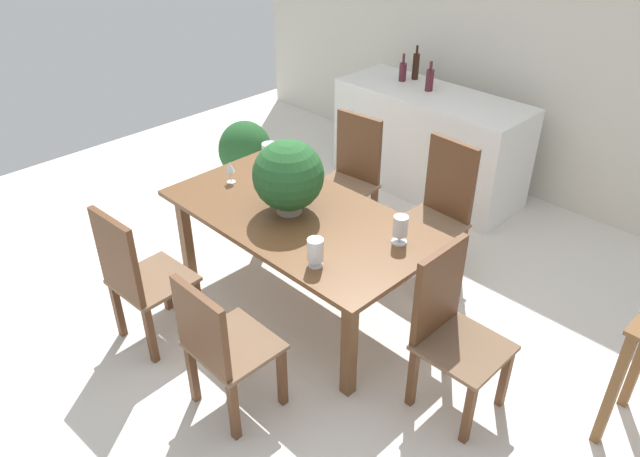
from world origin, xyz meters
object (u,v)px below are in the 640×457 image
chair_near_left (136,275)px  wine_bottle_tall (416,66)px  chair_far_left (352,171)px  crystal_vase_right (400,228)px  flower_centerpiece (288,176)px  wine_bottle_clear (403,71)px  crystal_vase_left (270,153)px  chair_far_right (439,206)px  wine_glass (230,168)px  chair_near_right (219,344)px  chair_foot_end (450,324)px  crystal_vase_center_near (315,251)px  dining_table (299,225)px  potted_plant_floor (245,152)px  kitchen_counter (429,142)px  wine_bottle_green (430,80)px

chair_near_left → wine_bottle_tall: 3.26m
chair_far_left → crystal_vase_right: bearing=-40.9°
crystal_vase_right → wine_bottle_tall: bearing=125.9°
flower_centerpiece → wine_bottle_clear: (-0.76, 2.11, 0.03)m
crystal_vase_left → chair_far_right: bearing=32.5°
flower_centerpiece → wine_glass: bearing=-178.0°
chair_near_right → chair_foot_end: (0.80, 0.98, 0.03)m
chair_foot_end → chair_far_right: chair_far_right is taller
crystal_vase_left → crystal_vase_right: bearing=-5.0°
crystal_vase_left → crystal_vase_center_near: 1.31m
dining_table → wine_glass: bearing=-176.5°
wine_glass → crystal_vase_left: bearing=87.8°
wine_bottle_tall → chair_near_left: bearing=-83.4°
dining_table → chair_foot_end: size_ratio=1.84×
crystal_vase_left → wine_glass: bearing=-92.2°
chair_foot_end → wine_bottle_tall: size_ratio=3.23×
chair_foot_end → chair_far_left: 1.91m
wine_bottle_clear → potted_plant_floor: size_ratio=0.40×
chair_far_left → crystal_vase_center_near: (0.91, -1.31, 0.29)m
wine_bottle_tall → chair_far_left: bearing=-74.0°
chair_foot_end → crystal_vase_right: (-0.54, 0.20, 0.30)m
kitchen_counter → chair_near_right: bearing=-74.4°
chair_far_left → crystal_vase_center_near: chair_far_left is taller
chair_near_left → chair_foot_end: 1.90m
dining_table → kitchen_counter: (-0.42, 2.02, -0.18)m
potted_plant_floor → wine_bottle_tall: bearing=55.4°
wine_bottle_green → potted_plant_floor: (-1.20, -1.16, -0.71)m
chair_foot_end → crystal_vase_center_near: chair_foot_end is taller
crystal_vase_left → wine_bottle_tall: bearing=94.0°
crystal_vase_center_near → wine_bottle_tall: wine_bottle_tall is taller
flower_centerpiece → chair_near_right: bearing=-63.2°
wine_bottle_clear → flower_centerpiece: bearing=-70.1°
dining_table → crystal_vase_right: size_ratio=10.04×
chair_near_right → chair_far_left: (-0.84, 1.96, 0.04)m
chair_near_left → wine_bottle_tall: (-0.37, 3.20, 0.52)m
crystal_vase_left → wine_bottle_tall: size_ratio=0.61×
chair_far_left → crystal_vase_right: 1.38m
chair_foot_end → potted_plant_floor: size_ratio=1.61×
chair_near_left → chair_far_left: chair_far_left is taller
dining_table → flower_centerpiece: size_ratio=3.71×
crystal_vase_right → chair_far_right: bearing=107.9°
crystal_vase_right → wine_bottle_clear: bearing=128.6°
wine_bottle_green → chair_near_right: bearing=-73.2°
chair_far_left → wine_glass: chair_far_left is taller
chair_foot_end → kitchen_counter: chair_foot_end is taller
chair_foot_end → wine_bottle_clear: wine_bottle_clear is taller
wine_bottle_tall → wine_bottle_clear: 0.14m
chair_foot_end → chair_far_right: (-0.79, 1.00, 0.01)m
dining_table → kitchen_counter: size_ratio=1.05×
dining_table → crystal_vase_left: 0.75m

